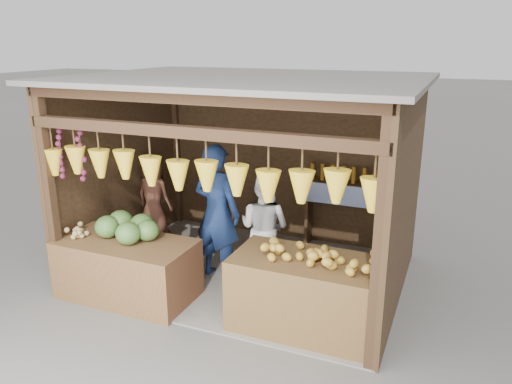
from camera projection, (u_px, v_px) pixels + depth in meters
The scene contains 12 objects.
ground at pixel (248, 273), 6.88m from camera, with size 80.00×80.00×0.00m, color #514F49.
stall_structure at pixel (243, 156), 6.37m from camera, with size 4.30×3.30×2.66m.
back_shelf at pixel (347, 196), 7.37m from camera, with size 1.25×0.32×1.32m.
counter_left at pixel (128, 269), 6.17m from camera, with size 1.67×0.85×0.74m, color #532E1B.
counter_right at pixel (307, 294), 5.45m from camera, with size 1.63×0.85×0.84m, color #52381B.
stool at pixel (157, 241), 7.59m from camera, with size 0.32×0.32×0.30m, color black.
man_standing at pixel (217, 213), 6.52m from camera, with size 0.67×0.44×1.84m, color #132249.
woman_standing at pixel (264, 228), 6.50m from camera, with size 0.72×0.56×1.47m, color silver.
vendor_seated at pixel (154, 196), 7.37m from camera, with size 0.56×0.37×1.15m, color brown.
melon_pile at pixel (127, 226), 6.11m from camera, with size 1.00×0.50×0.32m, color #174512, non-canonical shape.
tanfruit_pile at pixel (77, 231), 6.22m from camera, with size 0.34×0.40×0.13m, color olive, non-canonical shape.
mango_pile at pixel (315, 252), 5.24m from camera, with size 1.40×0.64×0.22m, color #B75118, non-canonical shape.
Camera 1 is at (2.52, -5.72, 3.08)m, focal length 35.00 mm.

